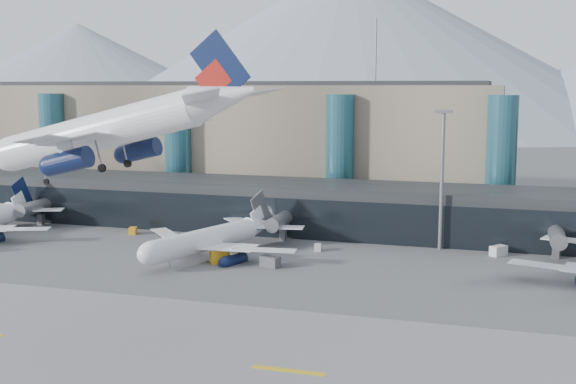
# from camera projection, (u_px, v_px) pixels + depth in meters

# --- Properties ---
(ground) EXTENTS (900.00, 900.00, 0.00)m
(ground) POSITION_uv_depth(u_px,v_px,m) (178.00, 312.00, 96.13)
(ground) COLOR #515154
(ground) RESTS_ON ground
(runway_strip) EXTENTS (400.00, 40.00, 0.04)m
(runway_strip) POSITION_uv_depth(u_px,v_px,m) (120.00, 351.00, 81.93)
(runway_strip) COLOR slate
(runway_strip) RESTS_ON ground
(runway_markings) EXTENTS (128.00, 1.00, 0.02)m
(runway_markings) POSITION_uv_depth(u_px,v_px,m) (120.00, 350.00, 81.92)
(runway_markings) COLOR gold
(runway_markings) RESTS_ON ground
(concourse) EXTENTS (170.00, 27.00, 10.00)m
(concourse) POSITION_uv_depth(u_px,v_px,m) (298.00, 207.00, 150.04)
(concourse) COLOR black
(concourse) RESTS_ON ground
(terminal_main) EXTENTS (130.00, 30.00, 31.00)m
(terminal_main) POSITION_uv_depth(u_px,v_px,m) (240.00, 142.00, 186.27)
(terminal_main) COLOR gray
(terminal_main) RESTS_ON ground
(teal_towers) EXTENTS (116.40, 19.40, 46.00)m
(teal_towers) POSITION_uv_depth(u_px,v_px,m) (256.00, 154.00, 168.45)
(teal_towers) COLOR #275D6E
(teal_towers) RESTS_ON ground
(mountain_ridge) EXTENTS (910.00, 400.00, 110.00)m
(mountain_ridge) POSITION_uv_depth(u_px,v_px,m) (468.00, 60.00, 444.48)
(mountain_ridge) COLOR gray
(mountain_ridge) RESTS_ON ground
(lightmast_mid) EXTENTS (3.00, 1.20, 25.60)m
(lightmast_mid) POSITION_uv_depth(u_px,v_px,m) (442.00, 172.00, 130.80)
(lightmast_mid) COLOR slate
(lightmast_mid) RESTS_ON ground
(hero_jet) EXTENTS (35.61, 36.29, 11.71)m
(hero_jet) POSITION_uv_depth(u_px,v_px,m) (124.00, 118.00, 78.95)
(hero_jet) COLOR white
(hero_jet) RESTS_ON ground
(jet_parked_mid) EXTENTS (33.54, 35.57, 11.43)m
(jet_parked_mid) POSITION_uv_depth(u_px,v_px,m) (217.00, 231.00, 128.32)
(jet_parked_mid) COLOR white
(jet_parked_mid) RESTS_ON ground
(veh_b) EXTENTS (2.09, 2.66, 1.34)m
(veh_b) POSITION_uv_depth(u_px,v_px,m) (133.00, 231.00, 146.59)
(veh_b) COLOR gold
(veh_b) RESTS_ON ground
(veh_c) EXTENTS (3.65, 2.70, 1.82)m
(veh_c) POSITION_uv_depth(u_px,v_px,m) (270.00, 262.00, 119.80)
(veh_c) COLOR #49494E
(veh_c) RESTS_ON ground
(veh_d) EXTENTS (3.23, 3.48, 1.78)m
(veh_d) POSITION_uv_depth(u_px,v_px,m) (498.00, 251.00, 127.86)
(veh_d) COLOR silver
(veh_d) RESTS_ON ground
(veh_f) EXTENTS (2.66, 3.76, 1.90)m
(veh_f) POSITION_uv_depth(u_px,v_px,m) (0.00, 223.00, 153.62)
(veh_f) COLOR #49494E
(veh_f) RESTS_ON ground
(veh_g) EXTENTS (1.61, 2.29, 1.22)m
(veh_g) POSITION_uv_depth(u_px,v_px,m) (318.00, 248.00, 131.67)
(veh_g) COLOR silver
(veh_g) RESTS_ON ground
(veh_h) EXTENTS (4.87, 4.29, 2.39)m
(veh_h) POSITION_uv_depth(u_px,v_px,m) (223.00, 256.00, 122.92)
(veh_h) COLOR gold
(veh_h) RESTS_ON ground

